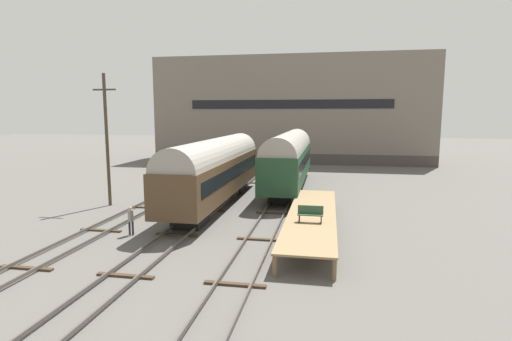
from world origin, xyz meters
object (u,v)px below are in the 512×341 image
(bench, at_px, (310,213))
(train_car_brown, at_px, (216,168))
(train_car_green, at_px, (289,157))
(person_worker, at_px, (131,218))
(utility_pole, at_px, (107,139))

(bench, bearing_deg, train_car_brown, 134.96)
(train_car_green, height_order, person_worker, train_car_green)
(bench, relative_size, person_worker, 0.82)
(bench, bearing_deg, utility_pole, 159.13)
(train_car_brown, relative_size, person_worker, 10.52)
(train_car_brown, bearing_deg, train_car_green, 57.90)
(train_car_green, xyz_separation_m, bench, (2.72, -15.28, -1.46))
(train_car_brown, distance_m, person_worker, 9.03)
(train_car_brown, distance_m, utility_pole, 8.43)
(train_car_green, height_order, utility_pole, utility_pole)
(train_car_green, height_order, bench, train_car_green)
(utility_pole, bearing_deg, train_car_green, 36.18)
(train_car_brown, height_order, utility_pole, utility_pole)
(train_car_green, bearing_deg, train_car_brown, -122.10)
(person_worker, bearing_deg, train_car_brown, 72.48)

